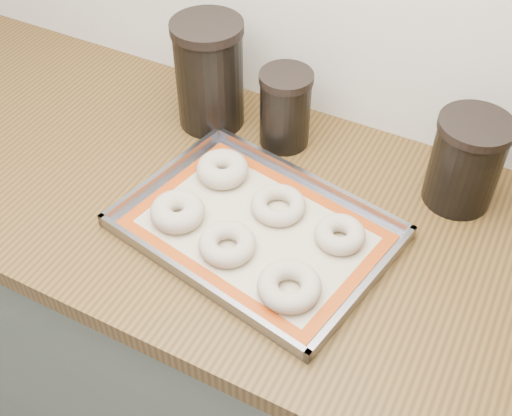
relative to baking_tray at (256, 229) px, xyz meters
The scene contains 13 objects.
cabinet 0.48m from the baking_tray, 86.56° to the left, with size 3.00×0.65×0.86m, color #596055.
countertop 0.06m from the baking_tray, 86.56° to the left, with size 3.06×0.68×0.04m, color brown.
baking_tray is the anchor object (origin of this frame).
baking_mat 0.00m from the baking_tray, 89.78° to the left, with size 0.47×0.36×0.00m.
bagel_front_left 0.14m from the baking_tray, 163.11° to the right, with size 0.10×0.10×0.04m, color #BDAA92.
bagel_front_mid 0.07m from the baking_tray, 107.84° to the right, with size 0.10×0.10×0.03m, color #BDAA92.
bagel_front_right 0.15m from the baking_tray, 41.46° to the right, with size 0.11×0.11×0.03m, color #BDAA92.
bagel_back_left 0.16m from the baking_tray, 142.08° to the left, with size 0.10×0.10×0.04m, color #BDAA92.
bagel_back_mid 0.06m from the baking_tray, 77.06° to the left, with size 0.10×0.10×0.03m, color #BDAA92.
bagel_back_right 0.15m from the baking_tray, 17.38° to the left, with size 0.09×0.09×0.03m, color #BDAA92.
canister_left 0.36m from the baking_tray, 133.66° to the left, with size 0.14×0.14×0.23m.
canister_mid 0.27m from the baking_tray, 104.82° to the left, with size 0.11×0.11×0.16m.
canister_right 0.39m from the baking_tray, 40.66° to the left, with size 0.13×0.13×0.18m.
Camera 1 is at (0.36, 0.93, 1.74)m, focal length 45.00 mm.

